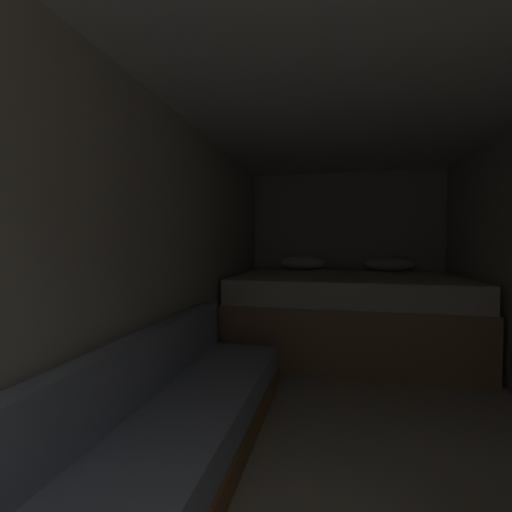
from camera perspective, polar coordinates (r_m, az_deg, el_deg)
The scene contains 6 objects.
ground_plane at distance 2.58m, azimuth 15.36°, elevation -25.32°, with size 7.15×7.15×0.00m, color #B2A893.
wall_back at distance 4.89m, azimuth 14.25°, elevation 0.69°, with size 2.60×0.05×2.14m, color beige.
wall_left at distance 2.58m, azimuth -14.07°, elevation -0.52°, with size 0.05×5.15×2.14m, color beige.
ceiling_slab at distance 2.49m, azimuth 15.89°, elevation 25.19°, with size 2.60×5.15×0.05m, color white.
bed at distance 4.05m, azimuth 14.44°, elevation -8.76°, with size 2.38×1.70×1.02m.
sofa_left at distance 1.94m, azimuth -16.65°, elevation -27.97°, with size 0.67×2.85×0.67m.
Camera 1 is at (-0.10, -0.34, 1.19)m, focal length 24.49 mm.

